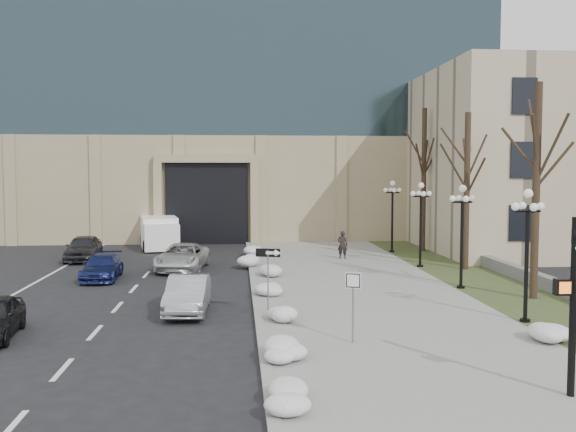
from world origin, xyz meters
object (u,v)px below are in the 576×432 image
keep_sign (353,292)px  lamppost_b (462,223)px  car_b (188,294)px  box_truck (159,233)px  car_c (102,267)px  lamppost_c (421,213)px  pedestrian (342,245)px  lamppost_d (392,207)px  lamppost_a (527,237)px  car_e (84,248)px  car_d (182,257)px  traffic_signal (572,311)px  one_way_sign (272,261)px

keep_sign → lamppost_b: size_ratio=0.48×
car_b → box_truck: 21.62m
car_c → keep_sign: size_ratio=1.83×
lamppost_c → car_b: bearing=-139.6°
pedestrian → lamppost_d: size_ratio=0.35×
car_b → lamppost_a: lamppost_a is taller
lamppost_c → car_e: bearing=166.3°
lamppost_b → lamppost_c: size_ratio=1.00×
pedestrian → box_truck: size_ratio=0.23×
box_truck → lamppost_d: bearing=-27.1°
car_e → lamppost_d: bearing=2.4°
car_c → car_e: car_e is taller
lamppost_c → keep_sign: bearing=-113.1°
car_b → lamppost_a: size_ratio=0.89×
lamppost_a → lamppost_c: same height
car_c → lamppost_d: size_ratio=0.88×
car_d → lamppost_d: lamppost_d is taller
car_e → pedestrian: bearing=-7.4°
car_b → traffic_signal: (9.62, -10.17, 1.45)m
car_c → car_d: car_d is taller
keep_sign → traffic_signal: size_ratio=0.53×
car_b → lamppost_a: (11.95, -2.83, 2.38)m
one_way_sign → lamppost_a: bearing=5.6°
box_truck → pedestrian: bearing=-43.5°
traffic_signal → lamppost_a: bearing=72.8°
pedestrian → lamppost_a: size_ratio=0.35×
traffic_signal → car_c: bearing=129.0°
car_c → lamppost_b: size_ratio=0.88×
pedestrian → box_truck: bearing=-16.4°
lamppost_a → lamppost_b: size_ratio=1.00×
car_d → lamppost_a: 18.94m
keep_sign → lamppost_c: size_ratio=0.48×
car_b → keep_sign: (5.41, -5.17, 0.99)m
car_b → pedestrian: pedestrian is taller
lamppost_d → keep_sign: bearing=-106.7°
lamppost_d → car_c: bearing=-152.5°
car_e → box_truck: (3.71, 6.42, 0.28)m
car_b → car_d: bearing=97.5°
lamppost_c → lamppost_b: bearing=-90.0°
car_d → lamppost_c: bearing=3.9°
car_e → box_truck: bearing=57.1°
car_d → car_c: bearing=-137.4°
lamppost_d → pedestrian: bearing=-141.3°
car_c → traffic_signal: 23.22m
car_c → traffic_signal: (14.46, -18.11, 1.54)m
car_b → car_c: car_b is taller
car_d → car_b: bearing=-77.9°
one_way_sign → box_truck: bearing=123.1°
car_d → keep_sign: size_ratio=2.24×
car_d → lamppost_b: (13.06, -7.01, 2.36)m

